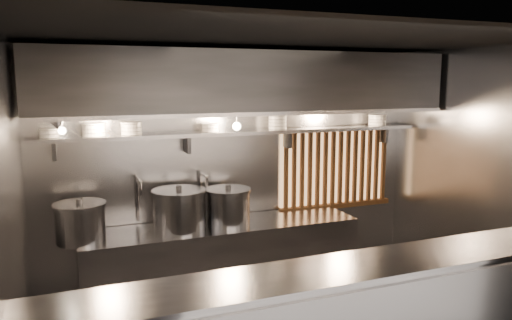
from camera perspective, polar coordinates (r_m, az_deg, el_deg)
ceiling at (r=4.34m, az=4.48°, el=13.70°), size 4.50×4.50×0.00m
wall_back at (r=5.80m, az=-2.25°, el=-1.37°), size 4.50×0.00×4.50m
wall_left at (r=4.03m, az=-26.11°, el=-6.92°), size 0.00×3.00×3.00m
wall_right at (r=5.78m, az=24.77°, el=-2.24°), size 0.00×3.00×3.00m
cooking_bench at (r=5.62m, az=-3.84°, el=-11.78°), size 3.00×0.70×0.90m
bowl_shelf at (r=5.56m, az=-1.66°, el=3.19°), size 4.40×0.34×0.04m
exhaust_hood at (r=5.33m, az=-0.86°, el=8.80°), size 4.40×0.81×0.65m
wood_screen at (r=6.31m, az=9.10°, el=-0.82°), size 1.56×0.09×1.04m
faucet_left at (r=5.42m, az=-13.32°, el=-3.35°), size 0.04×0.30×0.50m
faucet_right at (r=5.56m, az=-6.16°, el=-2.84°), size 0.04×0.30×0.50m
heat_lamp at (r=4.74m, az=-21.69°, el=3.83°), size 0.25×0.35×0.20m
pendant_bulb at (r=5.41m, az=-2.22°, el=3.89°), size 0.09×0.09×0.19m
stock_pot_left at (r=5.15m, az=-19.42°, el=-6.71°), size 0.54×0.54×0.42m
stock_pot_mid at (r=5.45m, az=-3.21°, el=-5.29°), size 0.65×0.65×0.43m
stock_pot_right at (r=5.28m, az=-8.75°, el=-5.64°), size 0.65×0.65×0.47m
bowl_stack_0 at (r=5.22m, az=-22.57°, el=2.87°), size 0.20×0.20×0.09m
bowl_stack_1 at (r=5.23m, az=-18.02°, el=3.33°), size 0.24×0.24×0.13m
bowl_stack_2 at (r=5.27m, az=-14.05°, el=3.54°), size 0.22×0.22×0.13m
bowl_stack_3 at (r=5.44m, az=-5.26°, el=3.74°), size 0.20×0.20×0.09m
bowl_stack_4 at (r=5.72m, az=2.48°, el=4.40°), size 0.22×0.22×0.17m
bowl_stack_5 at (r=6.40m, az=13.71°, el=4.47°), size 0.23×0.23×0.13m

